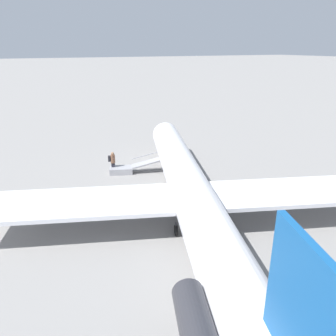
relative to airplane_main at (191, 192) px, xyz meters
The scene contains 4 objects.
ground_plane 2.02m from the airplane_main, 19.65° to the right, with size 600.00×600.00×0.00m, color gray.
airplane_main is the anchor object (origin of this frame).
boarding_stairs 9.05m from the airplane_main, ahead, with size 2.29×4.12×1.58m.
passenger 9.60m from the airplane_main, 10.21° to the left, with size 0.43×0.57×1.74m.
Camera 1 is at (-15.41, 9.02, 9.57)m, focal length 35.00 mm.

